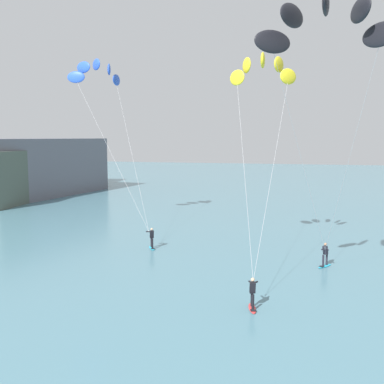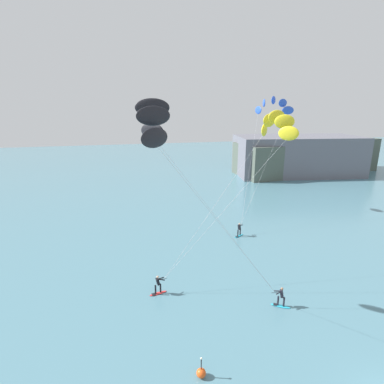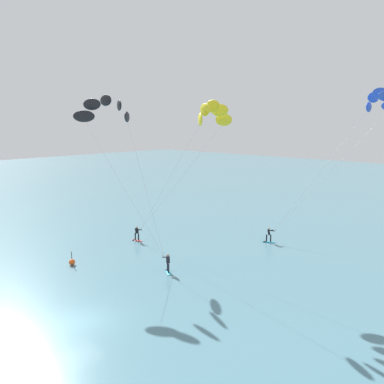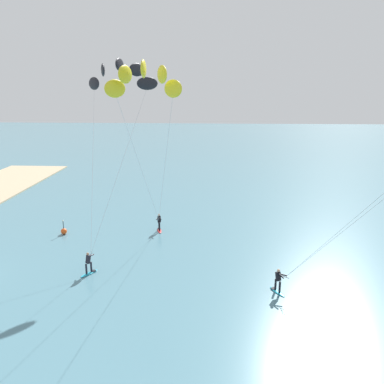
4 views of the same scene
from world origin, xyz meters
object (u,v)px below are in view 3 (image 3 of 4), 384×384
(kitesurfer_nearshore, at_px, (208,120))
(kitesurfer_mid_water, at_px, (108,113))
(kitesurfer_far_out, at_px, (375,106))
(marker_buoy, at_px, (72,262))

(kitesurfer_nearshore, height_order, kitesurfer_mid_water, kitesurfer_mid_water)
(kitesurfer_far_out, bearing_deg, marker_buoy, -123.22)
(marker_buoy, bearing_deg, kitesurfer_far_out, 56.78)
(kitesurfer_mid_water, bearing_deg, kitesurfer_far_out, 48.12)
(kitesurfer_nearshore, xyz_separation_m, kitesurfer_mid_water, (-9.63, -3.87, 0.68))
(kitesurfer_nearshore, bearing_deg, kitesurfer_mid_water, -158.09)
(kitesurfer_mid_water, height_order, kitesurfer_far_out, kitesurfer_far_out)
(marker_buoy, bearing_deg, kitesurfer_mid_water, 103.78)
(kitesurfer_mid_water, xyz_separation_m, kitesurfer_far_out, (18.37, 20.48, 0.88))
(kitesurfer_nearshore, relative_size, marker_buoy, 10.74)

